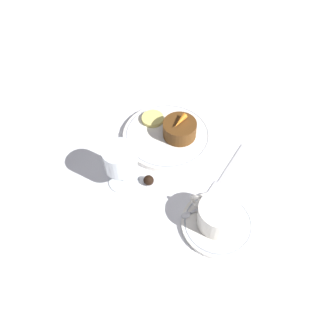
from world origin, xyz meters
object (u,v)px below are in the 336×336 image
fork (223,176)px  dessert_cake (180,129)px  dinner_plate (167,135)px  wine_glass (120,161)px  coffee_cup (218,215)px

fork → dessert_cake: size_ratio=2.23×
dinner_plate → wine_glass: 0.18m
dinner_plate → wine_glass: wine_glass is taller
coffee_cup → fork: (0.05, -0.11, -0.04)m
dinner_plate → fork: (-0.18, 0.02, -0.01)m
wine_glass → dinner_plate: bearing=-89.6°
dinner_plate → coffee_cup: (-0.23, 0.13, 0.03)m
coffee_cup → wine_glass: bearing=8.8°
dinner_plate → coffee_cup: 0.27m
fork → dessert_cake: (0.15, -0.04, 0.03)m
dinner_plate → dessert_cake: size_ratio=2.69×
wine_glass → dessert_cake: bearing=-97.8°
wine_glass → fork: (-0.18, -0.15, -0.07)m
dinner_plate → dessert_cake: bearing=-148.6°
dessert_cake → dinner_plate: bearing=31.4°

